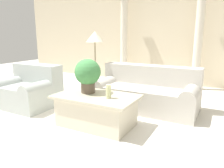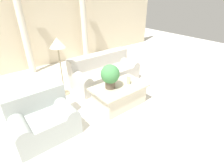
% 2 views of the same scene
% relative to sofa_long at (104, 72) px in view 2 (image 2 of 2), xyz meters
% --- Properties ---
extents(ground_plane, '(16.00, 16.00, 0.00)m').
position_rel_sofa_long_xyz_m(ground_plane, '(-0.50, -0.78, -0.33)').
color(ground_plane, silver).
extents(wall_back, '(10.00, 0.06, 3.20)m').
position_rel_sofa_long_xyz_m(wall_back, '(-0.50, 2.48, 1.27)').
color(wall_back, beige).
rests_on(wall_back, ground_plane).
extents(sofa_long, '(1.97, 0.93, 0.83)m').
position_rel_sofa_long_xyz_m(sofa_long, '(0.00, 0.00, 0.00)').
color(sofa_long, '#B7B2A8').
rests_on(sofa_long, ground_plane).
extents(loveseat, '(1.12, 0.93, 0.83)m').
position_rel_sofa_long_xyz_m(loveseat, '(-2.18, -0.97, 0.01)').
color(loveseat, '#AAB1AC').
rests_on(loveseat, ground_plane).
extents(coffee_table, '(1.30, 0.79, 0.50)m').
position_rel_sofa_long_xyz_m(coffee_table, '(-0.42, -1.19, -0.08)').
color(coffee_table, beige).
rests_on(coffee_table, ground_plane).
extents(potted_plant, '(0.43, 0.43, 0.56)m').
position_rel_sofa_long_xyz_m(potted_plant, '(-0.63, -1.10, 0.49)').
color(potted_plant, brown).
rests_on(potted_plant, coffee_table).
extents(pillar_candle, '(0.08, 0.08, 0.21)m').
position_rel_sofa_long_xyz_m(pillar_candle, '(-0.18, -1.23, 0.27)').
color(pillar_candle, beige).
rests_on(pillar_candle, coffee_table).
extents(floor_lamp, '(0.39, 0.39, 1.51)m').
position_rel_sofa_long_xyz_m(floor_lamp, '(-1.25, 0.11, 0.94)').
color(floor_lamp, gray).
rests_on(floor_lamp, ground_plane).
extents(column_left, '(0.29, 0.29, 2.58)m').
position_rel_sofa_long_xyz_m(column_left, '(-1.48, 2.09, 0.98)').
color(column_left, beige).
rests_on(column_left, ground_plane).
extents(column_right, '(0.29, 0.29, 2.58)m').
position_rel_sofa_long_xyz_m(column_right, '(0.63, 2.09, 0.98)').
color(column_right, beige).
rests_on(column_right, ground_plane).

